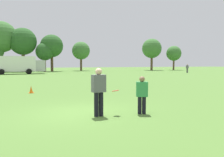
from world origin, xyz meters
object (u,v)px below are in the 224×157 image
traffic_cone (31,90)px  bystander_sideline_watcher (187,68)px  player_thrower (99,89)px  player_defender (142,93)px  box_truck (19,64)px  frisbee (116,91)px

traffic_cone → bystander_sideline_watcher: bearing=37.9°
traffic_cone → player_thrower: bearing=-74.4°
traffic_cone → player_defender: bearing=-64.4°
bystander_sideline_watcher → player_thrower: bearing=-131.5°
player_defender → traffic_cone: size_ratio=3.09×
traffic_cone → box_truck: bearing=92.9°
frisbee → traffic_cone: frisbee is taller
player_thrower → box_truck: (-3.77, 37.52, 0.73)m
player_defender → frisbee: bearing=166.1°
player_thrower → player_defender: 1.74m
player_defender → player_thrower: bearing=174.2°
player_defender → traffic_cone: 9.23m
player_thrower → box_truck: size_ratio=0.21×
player_thrower → bystander_sideline_watcher: size_ratio=1.06×
frisbee → box_truck: bearing=96.8°
player_defender → frisbee: player_defender is taller
bystander_sideline_watcher → player_defender: bearing=-129.6°
player_thrower → frisbee: (0.70, 0.08, -0.09)m
traffic_cone → bystander_sideline_watcher: bystander_sideline_watcher is taller
bystander_sideline_watcher → traffic_cone: bearing=-142.1°
player_defender → bystander_sideline_watcher: size_ratio=0.87×
player_defender → bystander_sideline_watcher: 41.64m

